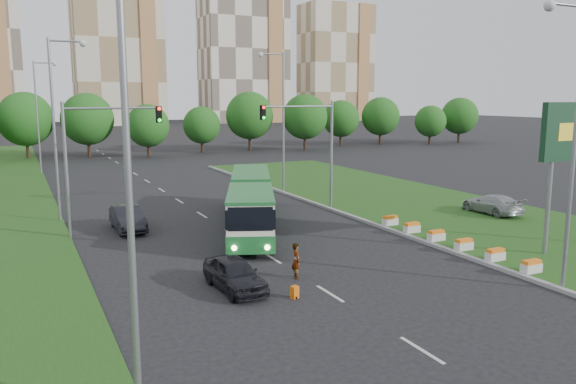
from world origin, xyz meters
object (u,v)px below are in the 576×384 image
car_median (492,204)px  pedestrian (296,261)px  traffic_mast_left (94,147)px  articulated_bus (246,201)px  car_left_far (128,218)px  shopping_trolley (295,292)px  traffic_mast_median (312,138)px  car_left_near (235,274)px

car_median → pedestrian: (-18.68, -6.34, -0.00)m
traffic_mast_left → articulated_bus: (8.93, -1.64, -3.71)m
car_left_far → pedestrian: 14.05m
car_median → shopping_trolley: size_ratio=9.05×
car_left_far → pedestrian: (5.22, -13.04, 0.07)m
car_left_far → shopping_trolley: 15.87m
traffic_mast_median → articulated_bus: size_ratio=0.49×
articulated_bus → pedestrian: size_ratio=9.80×
articulated_bus → car_left_far: bearing=-174.7°
traffic_mast_median → car_median: size_ratio=1.70×
articulated_bus → car_median: 17.40m
traffic_mast_median → car_left_far: size_ratio=1.74×
traffic_mast_median → car_median: bearing=-34.1°
pedestrian → shopping_trolley: size_ratio=3.19×
articulated_bus → pedestrian: bearing=-77.5°
articulated_bus → pedestrian: (-1.89, -10.86, -0.81)m
car_left_near → pedestrian: pedestrian is taller
car_left_near → car_left_far: 13.43m
car_left_far → pedestrian: bearing=-68.7°
car_median → traffic_mast_median: bearing=-33.5°
car_median → shopping_trolley: 21.74m
pedestrian → shopping_trolley: pedestrian is taller
traffic_mast_median → car_left_far: bearing=-178.0°
traffic_mast_median → shopping_trolley: traffic_mast_median is taller
shopping_trolley → traffic_mast_median: bearing=40.5°
articulated_bus → pedestrian: articulated_bus is taller
articulated_bus → car_left_near: articulated_bus is taller
car_median → shopping_trolley: car_median is taller
articulated_bus → shopping_trolley: size_ratio=31.28×
car_left_near → car_left_far: (-2.11, 13.26, 0.05)m
traffic_mast_left → car_left_near: (3.93, -12.72, -4.64)m
car_left_near → shopping_trolley: bearing=-51.8°
articulated_bus → car_left_near: size_ratio=3.90×
traffic_mast_median → pedestrian: bearing=-121.0°
traffic_mast_left → car_median: traffic_mast_left is taller
car_left_far → pedestrian: size_ratio=2.77×
car_left_far → car_median: bearing=-16.2°
traffic_mast_median → car_left_far: (-13.34, -0.46, -4.59)m
car_median → car_left_near: bearing=17.4°
shopping_trolley → pedestrian: bearing=42.7°
pedestrian → traffic_mast_median: bearing=-18.3°
traffic_mast_median → articulated_bus: 7.72m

